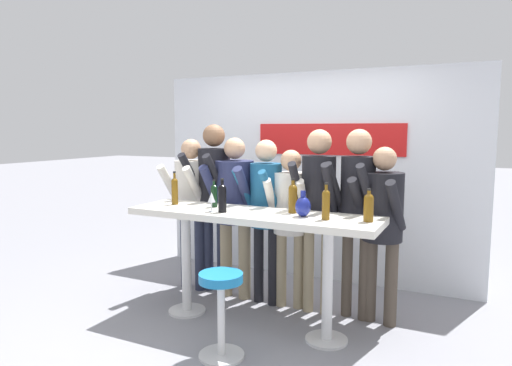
# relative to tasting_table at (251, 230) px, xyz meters

# --- Properties ---
(ground_plane) EXTENTS (40.00, 40.00, 0.00)m
(ground_plane) POSITION_rel_tasting_table_xyz_m (0.00, 0.00, -0.88)
(ground_plane) COLOR gray
(back_wall) EXTENTS (3.88, 0.12, 2.45)m
(back_wall) POSITION_rel_tasting_table_xyz_m (0.00, 1.60, 0.34)
(back_wall) COLOR silver
(back_wall) RESTS_ON ground_plane
(tasting_table) EXTENTS (2.28, 0.61, 1.05)m
(tasting_table) POSITION_rel_tasting_table_xyz_m (0.00, 0.00, 0.00)
(tasting_table) COLOR silver
(tasting_table) RESTS_ON ground_plane
(bar_stool) EXTENTS (0.36, 0.36, 0.68)m
(bar_stool) POSITION_rel_tasting_table_xyz_m (0.05, -0.62, -0.44)
(bar_stool) COLOR silver
(bar_stool) RESTS_ON ground_plane
(person_far_left) EXTENTS (0.45, 0.55, 1.67)m
(person_far_left) POSITION_rel_tasting_table_xyz_m (-1.03, 0.59, 0.15)
(person_far_left) COLOR #23283D
(person_far_left) RESTS_ON ground_plane
(person_left) EXTENTS (0.45, 0.59, 1.83)m
(person_left) POSITION_rel_tasting_table_xyz_m (-0.76, 0.61, 0.26)
(person_left) COLOR #23283D
(person_left) RESTS_ON ground_plane
(person_center_left) EXTENTS (0.48, 0.56, 1.69)m
(person_center_left) POSITION_rel_tasting_table_xyz_m (-0.48, 0.56, 0.16)
(person_center_left) COLOR gray
(person_center_left) RESTS_ON ground_plane
(person_center) EXTENTS (0.42, 0.54, 1.68)m
(person_center) POSITION_rel_tasting_table_xyz_m (-0.11, 0.54, 0.17)
(person_center) COLOR black
(person_center) RESTS_ON ground_plane
(person_center_right) EXTENTS (0.44, 0.53, 1.58)m
(person_center_right) POSITION_rel_tasting_table_xyz_m (0.15, 0.56, 0.10)
(person_center_right) COLOR gray
(person_center_right) RESTS_ON ground_plane
(person_right) EXTENTS (0.39, 0.53, 1.78)m
(person_right) POSITION_rel_tasting_table_xyz_m (0.44, 0.54, 0.24)
(person_right) COLOR gray
(person_right) RESTS_ON ground_plane
(person_far_right) EXTENTS (0.43, 0.57, 1.78)m
(person_far_right) POSITION_rel_tasting_table_xyz_m (0.80, 0.58, 0.24)
(person_far_right) COLOR #473D33
(person_far_right) RESTS_ON ground_plane
(person_rightmost) EXTENTS (0.49, 0.58, 1.63)m
(person_rightmost) POSITION_rel_tasting_table_xyz_m (1.03, 0.56, 0.12)
(person_rightmost) COLOR #473D33
(person_rightmost) RESTS_ON ground_plane
(wine_bottle_0) EXTENTS (0.08, 0.08, 0.26)m
(wine_bottle_0) POSITION_rel_tasting_table_xyz_m (1.02, 0.03, 0.29)
(wine_bottle_0) COLOR brown
(wine_bottle_0) RESTS_ON tasting_table
(wine_bottle_1) EXTENTS (0.06, 0.06, 0.26)m
(wine_bottle_1) POSITION_rel_tasting_table_xyz_m (-0.43, 0.08, 0.28)
(wine_bottle_1) COLOR black
(wine_bottle_1) RESTS_ON tasting_table
(wine_bottle_2) EXTENTS (0.07, 0.07, 0.30)m
(wine_bottle_2) POSITION_rel_tasting_table_xyz_m (-0.23, -0.12, 0.30)
(wine_bottle_2) COLOR black
(wine_bottle_2) RESTS_ON tasting_table
(wine_bottle_3) EXTENTS (0.06, 0.06, 0.32)m
(wine_bottle_3) POSITION_rel_tasting_table_xyz_m (-0.86, 0.04, 0.31)
(wine_bottle_3) COLOR brown
(wine_bottle_3) RESTS_ON tasting_table
(wine_bottle_4) EXTENTS (0.08, 0.08, 0.30)m
(wine_bottle_4) POSITION_rel_tasting_table_xyz_m (0.34, 0.12, 0.31)
(wine_bottle_4) COLOR brown
(wine_bottle_4) RESTS_ON tasting_table
(wine_bottle_5) EXTENTS (0.06, 0.06, 0.30)m
(wine_bottle_5) POSITION_rel_tasting_table_xyz_m (0.69, -0.04, 0.30)
(wine_bottle_5) COLOR brown
(wine_bottle_5) RESTS_ON tasting_table
(wine_glass_0) EXTENTS (0.07, 0.07, 0.18)m
(wine_glass_0) POSITION_rel_tasting_table_xyz_m (-0.32, -0.14, 0.29)
(wine_glass_0) COLOR silver
(wine_glass_0) RESTS_ON tasting_table
(decorative_vase) EXTENTS (0.13, 0.13, 0.22)m
(decorative_vase) POSITION_rel_tasting_table_xyz_m (0.48, -0.00, 0.25)
(decorative_vase) COLOR navy
(decorative_vase) RESTS_ON tasting_table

